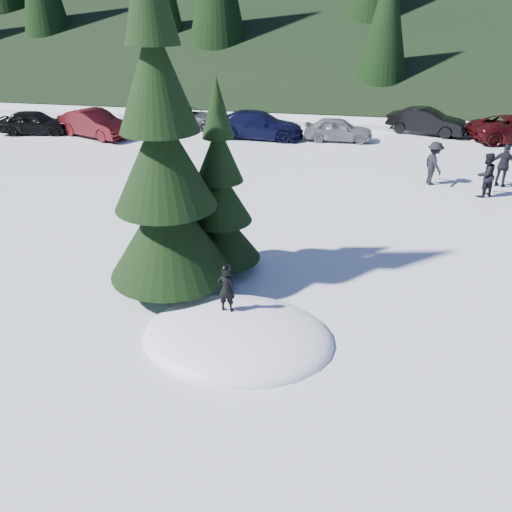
% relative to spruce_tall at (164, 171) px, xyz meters
% --- Properties ---
extents(ground, '(200.00, 200.00, 0.00)m').
position_rel_spruce_tall_xyz_m(ground, '(2.20, -1.80, -3.32)').
color(ground, white).
rests_on(ground, ground).
extents(snow_mound, '(4.48, 3.52, 0.96)m').
position_rel_spruce_tall_xyz_m(snow_mound, '(2.20, -1.80, -3.32)').
color(snow_mound, white).
rests_on(snow_mound, ground).
extents(spruce_tall, '(3.20, 3.20, 8.60)m').
position_rel_spruce_tall_xyz_m(spruce_tall, '(0.00, 0.00, 0.00)').
color(spruce_tall, black).
rests_on(spruce_tall, ground).
extents(spruce_short, '(2.20, 2.20, 5.37)m').
position_rel_spruce_tall_xyz_m(spruce_short, '(1.00, 1.40, -1.22)').
color(spruce_short, black).
rests_on(spruce_short, ground).
extents(child_skier, '(0.42, 0.29, 1.13)m').
position_rel_spruce_tall_xyz_m(child_skier, '(1.85, -1.40, -2.27)').
color(child_skier, black).
rests_on(child_skier, snow_mound).
extents(adult_0, '(1.09, 1.06, 1.77)m').
position_rel_spruce_tall_xyz_m(adult_0, '(9.67, 9.45, -2.43)').
color(adult_0, black).
rests_on(adult_0, ground).
extents(adult_1, '(1.15, 0.85, 1.81)m').
position_rel_spruce_tall_xyz_m(adult_1, '(10.68, 10.89, -2.42)').
color(adult_1, black).
rests_on(adult_1, ground).
extents(adult_2, '(1.03, 1.34, 1.83)m').
position_rel_spruce_tall_xyz_m(adult_2, '(7.83, 10.62, -2.40)').
color(adult_2, black).
rests_on(adult_2, ground).
extents(car_0, '(4.33, 2.47, 1.39)m').
position_rel_spruce_tall_xyz_m(car_0, '(-14.23, 15.76, -2.63)').
color(car_0, black).
rests_on(car_0, ground).
extents(car_1, '(4.94, 3.27, 1.54)m').
position_rel_spruce_tall_xyz_m(car_1, '(-10.34, 15.70, -2.55)').
color(car_1, '#400B0F').
rests_on(car_1, ground).
extents(car_2, '(4.62, 2.24, 1.27)m').
position_rel_spruce_tall_xyz_m(car_2, '(-5.71, 18.99, -2.69)').
color(car_2, '#4F5357').
rests_on(car_2, ground).
extents(car_3, '(5.28, 2.35, 1.50)m').
position_rel_spruce_tall_xyz_m(car_3, '(-1.03, 17.34, -2.57)').
color(car_3, black).
rests_on(car_3, ground).
extents(car_4, '(3.85, 1.66, 1.30)m').
position_rel_spruce_tall_xyz_m(car_4, '(3.49, 17.52, -2.67)').
color(car_4, gray).
rests_on(car_4, ground).
extents(car_5, '(4.75, 2.87, 1.48)m').
position_rel_spruce_tall_xyz_m(car_5, '(8.53, 20.24, -2.58)').
color(car_5, black).
rests_on(car_5, ground).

